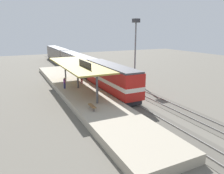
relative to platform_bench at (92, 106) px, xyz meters
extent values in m
plane|color=#666056|center=(8.00, 9.84, -1.34)|extent=(120.00, 120.00, 0.00)
cube|color=#565249|center=(6.00, 9.84, -1.32)|extent=(3.20, 110.00, 0.04)
cube|color=gray|center=(5.28, 9.84, -1.26)|extent=(0.10, 110.00, 0.16)
cube|color=gray|center=(6.72, 9.84, -1.26)|extent=(0.10, 110.00, 0.16)
cube|color=#565249|center=(10.60, 9.84, -1.32)|extent=(3.20, 110.00, 0.04)
cube|color=gray|center=(9.88, 9.84, -1.26)|extent=(0.10, 110.00, 0.16)
cube|color=gray|center=(11.32, 9.84, -1.26)|extent=(0.10, 110.00, 0.16)
cube|color=#A89E89|center=(1.40, 9.84, -0.89)|extent=(6.00, 44.00, 0.90)
cylinder|color=#47474C|center=(1.40, 1.84, 1.36)|extent=(0.28, 0.28, 3.60)
cylinder|color=#47474C|center=(1.40, 9.84, 1.36)|extent=(0.28, 0.28, 3.60)
cylinder|color=#47474C|center=(1.40, 17.84, 1.36)|extent=(0.28, 0.28, 3.60)
cube|color=#A38E3D|center=(1.40, 9.84, 3.26)|extent=(5.20, 18.00, 0.20)
cube|color=black|center=(1.40, 6.24, 3.81)|extent=(0.12, 4.80, 0.90)
cylinder|color=#333338|center=(0.00, -0.65, -0.23)|extent=(0.07, 0.07, 0.42)
cylinder|color=#333338|center=(0.00, 0.65, -0.23)|extent=(0.07, 0.07, 0.42)
cube|color=brown|center=(0.00, 0.00, 0.02)|extent=(0.44, 1.70, 0.08)
cube|color=#28282D|center=(6.00, 7.51, -0.83)|extent=(2.60, 13.60, 0.70)
cube|color=red|center=(6.00, 7.51, 1.27)|extent=(2.90, 14.40, 3.50)
cube|color=#4C4C51|center=(6.00, 7.51, 3.14)|extent=(2.78, 14.11, 0.24)
cube|color=silver|center=(6.00, 7.51, 1.00)|extent=(2.93, 14.43, 0.56)
cube|color=#28282D|center=(6.00, 25.51, -0.83)|extent=(2.60, 19.20, 0.70)
cube|color=slate|center=(6.00, 25.51, 1.17)|extent=(2.90, 20.00, 3.30)
cube|color=slate|center=(6.00, 25.51, 2.94)|extent=(2.78, 19.60, 0.24)
cube|color=#28282D|center=(6.00, 46.31, -0.83)|extent=(2.60, 19.20, 0.70)
cube|color=slate|center=(6.00, 46.31, 1.17)|extent=(2.90, 20.00, 3.30)
cube|color=slate|center=(6.00, 46.31, 2.94)|extent=(2.78, 19.60, 0.24)
cylinder|color=slate|center=(13.80, 13.18, 4.16)|extent=(0.28, 0.28, 11.00)
cube|color=#333338|center=(13.80, 13.18, 10.01)|extent=(1.10, 1.10, 0.70)
cylinder|color=maroon|center=(2.70, 12.34, -0.02)|extent=(0.16, 0.16, 0.84)
cylinder|color=maroon|center=(2.88, 12.34, -0.02)|extent=(0.16, 0.16, 0.84)
cylinder|color=#4C4C51|center=(2.79, 12.34, 0.72)|extent=(0.34, 0.34, 0.64)
sphere|color=tan|center=(2.79, 12.34, 1.15)|extent=(0.23, 0.23, 0.23)
cylinder|color=navy|center=(-0.68, 10.43, -0.02)|extent=(0.16, 0.16, 0.84)
cylinder|color=navy|center=(-0.50, 10.43, -0.02)|extent=(0.16, 0.16, 0.84)
cylinder|color=#663375|center=(-0.59, 10.43, 0.72)|extent=(0.34, 0.34, 0.64)
sphere|color=tan|center=(-0.59, 10.43, 1.15)|extent=(0.23, 0.23, 0.23)
camera|label=1|loc=(-7.95, -21.68, 8.40)|focal=34.35mm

